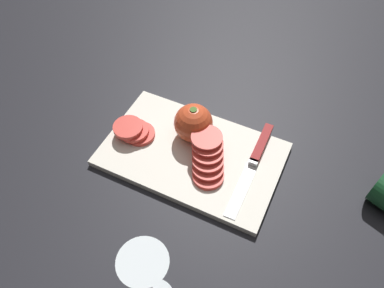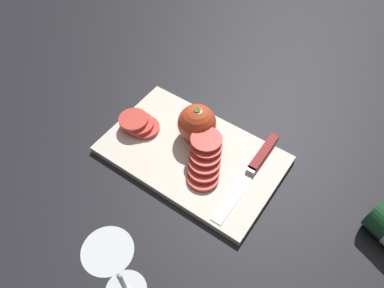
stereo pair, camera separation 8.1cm
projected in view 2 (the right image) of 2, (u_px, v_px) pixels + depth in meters
name	position (u px, v px, depth m)	size (l,w,h in m)	color
ground_plane	(198.00, 155.00, 0.85)	(3.00, 3.00, 0.00)	black
cutting_board	(192.00, 154.00, 0.84)	(0.39, 0.24, 0.02)	silver
wine_glass	(114.00, 265.00, 0.56)	(0.08, 0.08, 0.19)	silver
whole_tomato	(197.00, 123.00, 0.83)	(0.09, 0.09, 0.09)	#DB4C28
knife	(258.00, 161.00, 0.81)	(0.03, 0.26, 0.01)	silver
tomato_slice_stack_near	(205.00, 158.00, 0.79)	(0.10, 0.13, 0.06)	#D63D33
tomato_slice_stack_far	(139.00, 124.00, 0.87)	(0.09, 0.08, 0.03)	#D63D33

